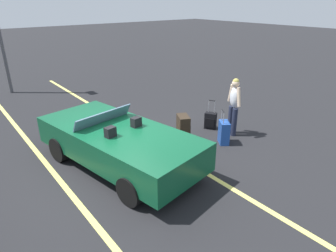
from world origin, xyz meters
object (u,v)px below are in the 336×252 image
object	(u,v)px
convertible_car	(113,140)
suitcase_large_black	(183,129)
traveler_person	(234,104)
suitcase_small_carryon	(210,121)
suitcase_medium_bright	(224,132)

from	to	relation	value
convertible_car	suitcase_large_black	size ratio (longest dim) A/B	5.92
convertible_car	traveler_person	distance (m)	3.54
traveler_person	suitcase_small_carryon	bearing A→B (deg)	-55.77
convertible_car	suitcase_medium_bright	bearing A→B (deg)	-117.96
suitcase_medium_bright	suitcase_small_carryon	bearing A→B (deg)	100.05
suitcase_large_black	convertible_car	bearing A→B (deg)	-156.60
suitcase_small_carryon	traveler_person	xyz separation A→B (m)	(-0.67, -0.19, 0.68)
convertible_car	traveler_person	size ratio (longest dim) A/B	2.65
suitcase_small_carryon	suitcase_medium_bright	bearing A→B (deg)	34.55
suitcase_large_black	suitcase_medium_bright	world-z (taller)	suitcase_medium_bright
suitcase_large_black	suitcase_small_carryon	xyz separation A→B (m)	(0.13, -1.21, -0.11)
suitcase_medium_bright	suitcase_small_carryon	distance (m)	1.02
convertible_car	suitcase_small_carryon	world-z (taller)	convertible_car
suitcase_large_black	suitcase_small_carryon	size ratio (longest dim) A/B	0.84
suitcase_small_carryon	convertible_car	bearing A→B (deg)	-30.10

